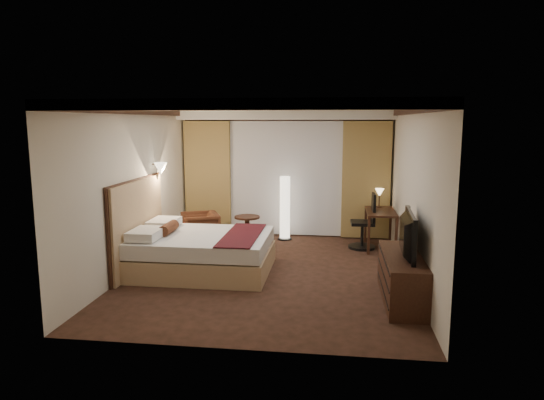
# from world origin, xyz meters

# --- Properties ---
(floor) EXTENTS (4.50, 5.50, 0.01)m
(floor) POSITION_xyz_m (0.00, 0.00, 0.00)
(floor) COLOR black
(floor) RESTS_ON ground
(ceiling) EXTENTS (4.50, 5.50, 0.01)m
(ceiling) POSITION_xyz_m (0.00, 0.00, 2.70)
(ceiling) COLOR white
(ceiling) RESTS_ON back_wall
(back_wall) EXTENTS (4.50, 0.02, 2.70)m
(back_wall) POSITION_xyz_m (0.00, 2.75, 1.35)
(back_wall) COLOR beige
(back_wall) RESTS_ON floor
(left_wall) EXTENTS (0.02, 5.50, 2.70)m
(left_wall) POSITION_xyz_m (-2.25, 0.00, 1.35)
(left_wall) COLOR beige
(left_wall) RESTS_ON floor
(right_wall) EXTENTS (0.02, 5.50, 2.70)m
(right_wall) POSITION_xyz_m (2.25, 0.00, 1.35)
(right_wall) COLOR beige
(right_wall) RESTS_ON floor
(crown_molding) EXTENTS (4.50, 5.50, 0.12)m
(crown_molding) POSITION_xyz_m (0.00, 0.00, 2.64)
(crown_molding) COLOR black
(crown_molding) RESTS_ON ceiling
(soffit) EXTENTS (4.50, 0.50, 0.20)m
(soffit) POSITION_xyz_m (0.00, 2.50, 2.60)
(soffit) COLOR white
(soffit) RESTS_ON ceiling
(curtain_sheer) EXTENTS (2.48, 0.04, 2.45)m
(curtain_sheer) POSITION_xyz_m (0.00, 2.67, 1.25)
(curtain_sheer) COLOR silver
(curtain_sheer) RESTS_ON back_wall
(curtain_left_drape) EXTENTS (1.00, 0.14, 2.45)m
(curtain_left_drape) POSITION_xyz_m (-1.70, 2.61, 1.25)
(curtain_left_drape) COLOR #A8874C
(curtain_left_drape) RESTS_ON back_wall
(curtain_right_drape) EXTENTS (1.00, 0.14, 2.45)m
(curtain_right_drape) POSITION_xyz_m (1.70, 2.61, 1.25)
(curtain_right_drape) COLOR #A8874C
(curtain_right_drape) RESTS_ON back_wall
(wall_sconce) EXTENTS (0.24, 0.24, 0.24)m
(wall_sconce) POSITION_xyz_m (-2.09, 0.79, 1.62)
(wall_sconce) COLOR white
(wall_sconce) RESTS_ON left_wall
(bed) EXTENTS (2.20, 1.72, 0.64)m
(bed) POSITION_xyz_m (-1.09, -0.06, 0.32)
(bed) COLOR white
(bed) RESTS_ON floor
(headboard) EXTENTS (0.12, 2.02, 1.50)m
(headboard) POSITION_xyz_m (-2.20, -0.06, 0.75)
(headboard) COLOR tan
(headboard) RESTS_ON floor
(armchair) EXTENTS (0.89, 0.91, 0.73)m
(armchair) POSITION_xyz_m (-1.62, 1.63, 0.36)
(armchair) COLOR #4A2216
(armchair) RESTS_ON floor
(side_table) EXTENTS (0.52, 0.52, 0.57)m
(side_table) POSITION_xyz_m (-0.70, 1.86, 0.28)
(side_table) COLOR black
(side_table) RESTS_ON floor
(floor_lamp) EXTENTS (0.28, 0.28, 1.35)m
(floor_lamp) POSITION_xyz_m (0.03, 2.29, 0.68)
(floor_lamp) COLOR white
(floor_lamp) RESTS_ON floor
(desk) EXTENTS (0.55, 1.08, 0.75)m
(desk) POSITION_xyz_m (1.95, 1.83, 0.38)
(desk) COLOR black
(desk) RESTS_ON floor
(desk_lamp) EXTENTS (0.18, 0.18, 0.34)m
(desk_lamp) POSITION_xyz_m (1.95, 2.22, 0.92)
(desk_lamp) COLOR #FFD899
(desk_lamp) RESTS_ON desk
(office_chair) EXTENTS (0.54, 0.54, 1.10)m
(office_chair) POSITION_xyz_m (1.60, 1.78, 0.55)
(office_chair) COLOR black
(office_chair) RESTS_ON floor
(dresser) EXTENTS (0.50, 1.67, 0.65)m
(dresser) POSITION_xyz_m (2.00, -0.99, 0.32)
(dresser) COLOR black
(dresser) RESTS_ON floor
(television) EXTENTS (0.71, 1.17, 0.15)m
(television) POSITION_xyz_m (1.97, -0.99, 0.97)
(television) COLOR black
(television) RESTS_ON dresser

